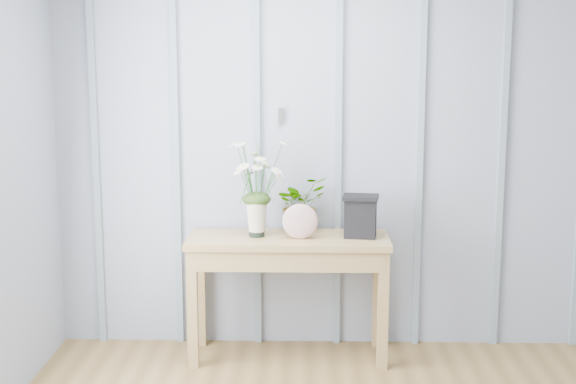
{
  "coord_description": "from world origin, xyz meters",
  "views": [
    {
      "loc": [
        -0.45,
        -2.65,
        1.86
      ],
      "look_at": [
        -0.55,
        1.94,
        1.03
      ],
      "focal_mm": 50.0,
      "sensor_mm": 36.0,
      "label": 1
    }
  ],
  "objects_px": {
    "daisy_vase": "(256,176)",
    "felt_disc_vessel": "(300,221)",
    "carved_box": "(360,216)",
    "sideboard": "(288,255)"
  },
  "relations": [
    {
      "from": "daisy_vase",
      "to": "felt_disc_vessel",
      "type": "height_order",
      "value": "daisy_vase"
    },
    {
      "from": "felt_disc_vessel",
      "to": "carved_box",
      "type": "distance_m",
      "value": 0.36
    },
    {
      "from": "sideboard",
      "to": "daisy_vase",
      "type": "height_order",
      "value": "daisy_vase"
    },
    {
      "from": "felt_disc_vessel",
      "to": "carved_box",
      "type": "height_order",
      "value": "carved_box"
    },
    {
      "from": "daisy_vase",
      "to": "felt_disc_vessel",
      "type": "bearing_deg",
      "value": -13.12
    },
    {
      "from": "carved_box",
      "to": "daisy_vase",
      "type": "bearing_deg",
      "value": 179.67
    },
    {
      "from": "daisy_vase",
      "to": "felt_disc_vessel",
      "type": "distance_m",
      "value": 0.37
    },
    {
      "from": "daisy_vase",
      "to": "felt_disc_vessel",
      "type": "relative_size",
      "value": 2.78
    },
    {
      "from": "felt_disc_vessel",
      "to": "carved_box",
      "type": "xyz_separation_m",
      "value": [
        0.36,
        0.06,
        0.02
      ]
    },
    {
      "from": "daisy_vase",
      "to": "carved_box",
      "type": "height_order",
      "value": "daisy_vase"
    }
  ]
}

